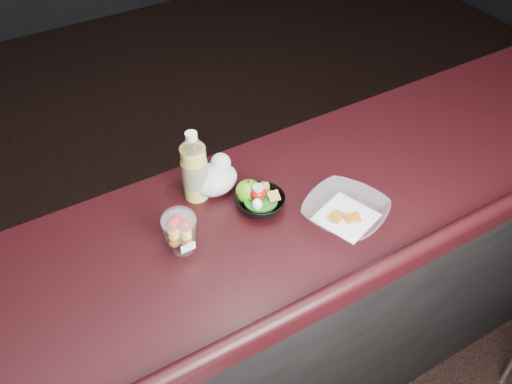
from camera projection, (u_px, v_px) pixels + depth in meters
counter at (277, 306)px, 2.14m from camera, size 4.06×0.71×1.02m
lemonade_bottle at (194, 171)px, 1.77m from camera, size 0.08×0.08×0.25m
fruit_cup at (180, 231)px, 1.63m from camera, size 0.10×0.10×0.15m
green_apple at (249, 192)px, 1.80m from camera, size 0.08×0.08×0.09m
plastic_bag at (215, 177)px, 1.83m from camera, size 0.16×0.13×0.12m
snack_bowl at (260, 202)px, 1.78m from camera, size 0.17×0.17×0.08m
takeout_bowl at (345, 212)px, 1.74m from camera, size 0.32×0.32×0.06m
paper_napkin at (346, 217)px, 1.77m from camera, size 0.20×0.20×0.00m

